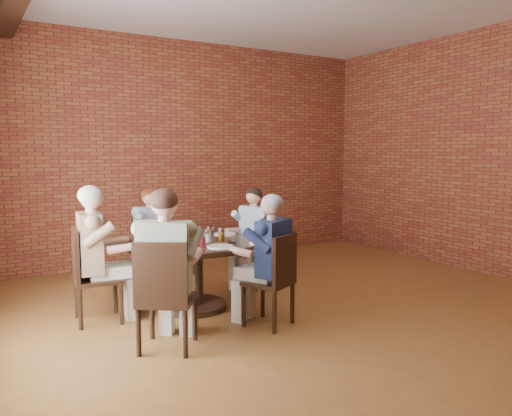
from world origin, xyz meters
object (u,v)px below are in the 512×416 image
diner_c (97,255)px  chair_b (150,248)px  chair_a (256,247)px  chair_d (164,292)px  diner_b (152,238)px  smartphone (232,241)px  diner_d (167,270)px  diner_a (252,238)px  dining_table (193,261)px  chair_c (88,272)px  chair_e (275,277)px  diner_e (268,261)px

diner_c → chair_b: bearing=-33.7°
chair_a → chair_d: chair_d is taller
chair_b → chair_d: 2.24m
diner_b → smartphone: diner_b is taller
diner_c → diner_d: size_ratio=0.98×
chair_a → diner_b: 1.32m
diner_a → smartphone: diner_a is taller
chair_a → diner_c: bearing=-104.0°
dining_table → chair_c: (-1.08, 0.12, -0.01)m
chair_e → smartphone: bearing=-105.6°
diner_a → diner_e: size_ratio=0.96×
chair_d → smartphone: size_ratio=6.72×
diner_a → diner_b: diner_a is taller
chair_d → diner_e: diner_e is taller
chair_d → chair_e: size_ratio=1.06×
diner_a → diner_c: bearing=-104.6°
diner_c → smartphone: size_ratio=9.47×
chair_c → diner_e: diner_e is taller
chair_a → chair_d: (-1.77, -1.47, 0.04)m
diner_a → diner_c: (-2.00, -0.35, 0.06)m
dining_table → diner_a: 1.11m
chair_e → diner_e: 0.17m
diner_e → chair_a: bearing=-142.2°
diner_c → diner_d: bearing=-154.6°
chair_e → diner_d: bearing=-27.5°
smartphone → chair_d: bearing=-120.6°
chair_b → diner_c: bearing=-134.4°
dining_table → chair_c: chair_c is taller
diner_d → diner_e: bearing=-142.1°
diner_b → smartphone: bearing=-77.4°
diner_a → chair_b: size_ratio=1.41×
chair_c → chair_d: size_ratio=0.99×
chair_b → diner_b: (0.01, -0.07, 0.13)m
chair_b → diner_b: 0.15m
smartphone → diner_d: bearing=-122.1°
diner_e → chair_b: bearing=-102.2°
chair_a → chair_c: bearing=-104.7°
diner_e → smartphone: diner_e is taller
diner_d → chair_e: (1.10, -0.03, -0.20)m
chair_c → diner_c: 0.19m
chair_b → chair_e: bearing=-79.8°
chair_b → chair_e: (0.54, -2.11, 0.01)m
chair_a → dining_table: bearing=-90.0°
chair_a → diner_e: 1.50m
diner_b → diner_e: bearing=-79.9°
smartphone → chair_e: bearing=-54.8°
dining_table → diner_a: diner_a is taller
chair_e → diner_e: diner_e is taller
diner_b → diner_e: diner_e is taller
diner_b → chair_a: bearing=-32.3°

